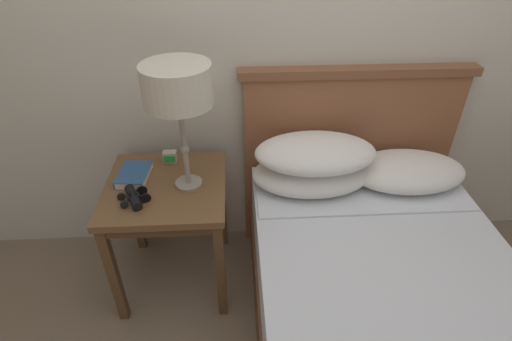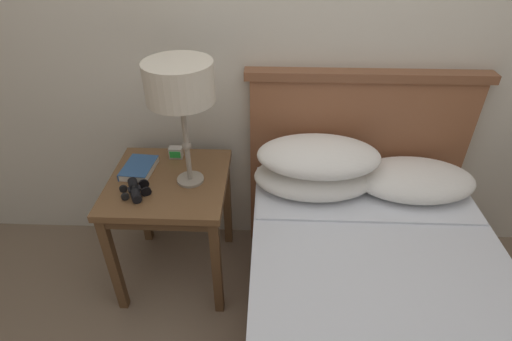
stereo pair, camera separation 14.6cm
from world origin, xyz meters
name	(u,v)px [view 2 (the right image)]	position (x,y,z in m)	size (l,w,h in m)	color
wall_back	(305,25)	(0.00, 0.95, 1.30)	(8.00, 0.06, 2.60)	beige
nightstand	(170,193)	(-0.66, 0.57, 0.57)	(0.58, 0.58, 0.65)	brown
bed	(380,334)	(0.31, -0.02, 0.32)	(1.21, 2.04, 1.11)	brown
table_lamp	(180,85)	(-0.54, 0.57, 1.15)	(0.30, 0.30, 0.60)	gray
book_on_nightstand	(139,168)	(-0.82, 0.64, 0.67)	(0.16, 0.21, 0.04)	silver
binoculars_pair	(135,190)	(-0.78, 0.45, 0.68)	(0.16, 0.16, 0.05)	black
alarm_clock	(176,153)	(-0.65, 0.78, 0.68)	(0.07, 0.05, 0.06)	#B7B2A8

